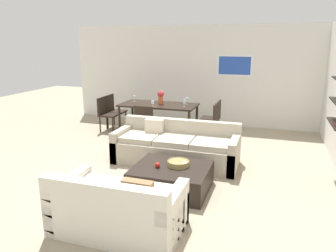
{
  "coord_description": "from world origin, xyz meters",
  "views": [
    {
      "loc": [
        1.83,
        -5.38,
        2.28
      ],
      "look_at": [
        0.0,
        0.2,
        0.75
      ],
      "focal_mm": 35.08,
      "sensor_mm": 36.0,
      "label": 1
    }
  ],
  "objects_px": {
    "dining_chair_right_far": "(214,116)",
    "dining_chair_foot": "(146,122)",
    "loveseat_white": "(118,209)",
    "wine_glass_left_far": "(134,97)",
    "decorative_bowl": "(178,163)",
    "wine_glass_right_far": "(187,100)",
    "coffee_table": "(171,178)",
    "dining_chair_left_near": "(106,112)",
    "apple_on_coffee_table": "(158,165)",
    "candle_jar": "(184,165)",
    "wine_glass_foot": "(153,103)",
    "wine_glass_right_near": "(184,102)",
    "centerpiece_vase": "(161,97)",
    "dining_chair_left_far": "(114,109)",
    "dining_chair_right_near": "(210,120)",
    "dining_table": "(158,107)",
    "sofa_beige": "(176,148)"
  },
  "relations": [
    {
      "from": "candle_jar",
      "to": "dining_chair_left_near",
      "type": "xyz_separation_m",
      "value": [
        -2.84,
        2.75,
        0.09
      ]
    },
    {
      "from": "dining_chair_right_near",
      "to": "wine_glass_left_far",
      "type": "relative_size",
      "value": 5.3
    },
    {
      "from": "dining_table",
      "to": "coffee_table",
      "type": "bearing_deg",
      "value": -66.77
    },
    {
      "from": "apple_on_coffee_table",
      "to": "centerpiece_vase",
      "type": "xyz_separation_m",
      "value": [
        -1.04,
        3.13,
        0.52
      ]
    },
    {
      "from": "coffee_table",
      "to": "apple_on_coffee_table",
      "type": "height_order",
      "value": "apple_on_coffee_table"
    },
    {
      "from": "dining_chair_right_far",
      "to": "dining_chair_foot",
      "type": "bearing_deg",
      "value": -141.8
    },
    {
      "from": "dining_chair_left_far",
      "to": "dining_chair_right_far",
      "type": "height_order",
      "value": "same"
    },
    {
      "from": "loveseat_white",
      "to": "wine_glass_foot",
      "type": "bearing_deg",
      "value": 104.6
    },
    {
      "from": "dining_chair_left_far",
      "to": "dining_chair_foot",
      "type": "xyz_separation_m",
      "value": [
        1.36,
        -1.07,
        0.0
      ]
    },
    {
      "from": "loveseat_white",
      "to": "dining_chair_foot",
      "type": "bearing_deg",
      "value": 106.47
    },
    {
      "from": "loveseat_white",
      "to": "apple_on_coffee_table",
      "type": "height_order",
      "value": "loveseat_white"
    },
    {
      "from": "loveseat_white",
      "to": "apple_on_coffee_table",
      "type": "distance_m",
      "value": 1.23
    },
    {
      "from": "dining_table",
      "to": "sofa_beige",
      "type": "bearing_deg",
      "value": -61.19
    },
    {
      "from": "decorative_bowl",
      "to": "centerpiece_vase",
      "type": "xyz_separation_m",
      "value": [
        -1.33,
        2.96,
        0.51
      ]
    },
    {
      "from": "decorative_bowl",
      "to": "wine_glass_left_far",
      "type": "relative_size",
      "value": 2.09
    },
    {
      "from": "dining_chair_right_near",
      "to": "wine_glass_left_far",
      "type": "bearing_deg",
      "value": 171.2
    },
    {
      "from": "dining_chair_left_far",
      "to": "wine_glass_right_far",
      "type": "xyz_separation_m",
      "value": [
        2.06,
        -0.09,
        0.38
      ]
    },
    {
      "from": "wine_glass_right_near",
      "to": "centerpiece_vase",
      "type": "relative_size",
      "value": 0.5
    },
    {
      "from": "sofa_beige",
      "to": "centerpiece_vase",
      "type": "xyz_separation_m",
      "value": [
        -0.96,
        1.87,
        0.65
      ]
    },
    {
      "from": "dining_chair_right_near",
      "to": "wine_glass_foot",
      "type": "distance_m",
      "value": 1.42
    },
    {
      "from": "dining_table",
      "to": "dining_chair_right_near",
      "type": "xyz_separation_m",
      "value": [
        1.36,
        -0.21,
        -0.18
      ]
    },
    {
      "from": "loveseat_white",
      "to": "dining_chair_right_near",
      "type": "relative_size",
      "value": 1.76
    },
    {
      "from": "dining_chair_right_near",
      "to": "dining_chair_foot",
      "type": "relative_size",
      "value": 1.0
    },
    {
      "from": "decorative_bowl",
      "to": "dining_chair_right_near",
      "type": "xyz_separation_m",
      "value": [
        -0.02,
        2.72,
        0.08
      ]
    },
    {
      "from": "loveseat_white",
      "to": "decorative_bowl",
      "type": "xyz_separation_m",
      "value": [
        0.36,
        1.39,
        0.13
      ]
    },
    {
      "from": "dining_table",
      "to": "centerpiece_vase",
      "type": "bearing_deg",
      "value": 33.08
    },
    {
      "from": "dining_chair_right_far",
      "to": "wine_glass_right_far",
      "type": "bearing_deg",
      "value": -172.01
    },
    {
      "from": "dining_chair_right_near",
      "to": "centerpiece_vase",
      "type": "relative_size",
      "value": 2.67
    },
    {
      "from": "loveseat_white",
      "to": "dining_chair_right_far",
      "type": "distance_m",
      "value": 4.54
    },
    {
      "from": "decorative_bowl",
      "to": "wine_glass_right_far",
      "type": "bearing_deg",
      "value": 102.57
    },
    {
      "from": "dining_chair_left_far",
      "to": "wine_glass_right_near",
      "type": "distance_m",
      "value": 2.11
    },
    {
      "from": "loveseat_white",
      "to": "candle_jar",
      "type": "height_order",
      "value": "loveseat_white"
    },
    {
      "from": "apple_on_coffee_table",
      "to": "wine_glass_left_far",
      "type": "relative_size",
      "value": 0.5
    },
    {
      "from": "sofa_beige",
      "to": "loveseat_white",
      "type": "xyz_separation_m",
      "value": [
        0.01,
        -2.48,
        0.0
      ]
    },
    {
      "from": "decorative_bowl",
      "to": "candle_jar",
      "type": "relative_size",
      "value": 4.5
    },
    {
      "from": "wine_glass_left_far",
      "to": "wine_glass_right_near",
      "type": "height_order",
      "value": "same"
    },
    {
      "from": "sofa_beige",
      "to": "dining_chair_left_near",
      "type": "height_order",
      "value": "dining_chair_left_near"
    },
    {
      "from": "loveseat_white",
      "to": "dining_chair_right_near",
      "type": "bearing_deg",
      "value": 85.33
    },
    {
      "from": "decorative_bowl",
      "to": "wine_glass_foot",
      "type": "xyz_separation_m",
      "value": [
        -1.38,
        2.53,
        0.43
      ]
    },
    {
      "from": "wine_glass_right_far",
      "to": "wine_glass_left_far",
      "type": "height_order",
      "value": "wine_glass_right_far"
    },
    {
      "from": "coffee_table",
      "to": "wine_glass_left_far",
      "type": "bearing_deg",
      "value": 122.53
    },
    {
      "from": "apple_on_coffee_table",
      "to": "dining_chair_right_near",
      "type": "distance_m",
      "value": 2.91
    },
    {
      "from": "wine_glass_right_near",
      "to": "centerpiece_vase",
      "type": "xyz_separation_m",
      "value": [
        -0.65,
        0.15,
        0.08
      ]
    },
    {
      "from": "loveseat_white",
      "to": "centerpiece_vase",
      "type": "xyz_separation_m",
      "value": [
        -0.97,
        4.35,
        0.64
      ]
    },
    {
      "from": "decorative_bowl",
      "to": "dining_chair_left_near",
      "type": "relative_size",
      "value": 0.39
    },
    {
      "from": "candle_jar",
      "to": "dining_chair_left_far",
      "type": "relative_size",
      "value": 0.09
    },
    {
      "from": "dining_chair_right_far",
      "to": "apple_on_coffee_table",
      "type": "bearing_deg",
      "value": -94.57
    },
    {
      "from": "loveseat_white",
      "to": "wine_glass_left_far",
      "type": "height_order",
      "value": "wine_glass_left_far"
    },
    {
      "from": "decorative_bowl",
      "to": "dining_table",
      "type": "xyz_separation_m",
      "value": [
        -1.38,
        2.93,
        0.26
      ]
    },
    {
      "from": "candle_jar",
      "to": "dining_chair_left_far",
      "type": "height_order",
      "value": "dining_chair_left_far"
    }
  ]
}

